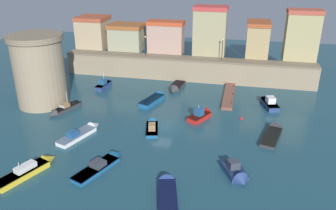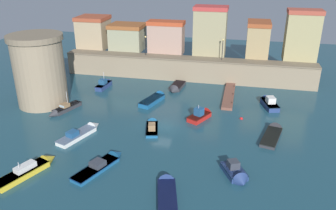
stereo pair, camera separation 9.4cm
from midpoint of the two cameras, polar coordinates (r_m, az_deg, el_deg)
ground_plane at (r=47.79m, az=-1.06°, el=-3.46°), size 109.81×109.81×0.00m
quay_wall at (r=64.98m, az=2.94°, el=5.92°), size 45.77×3.15×4.17m
old_town_backdrop at (r=67.19m, az=3.24°, el=11.28°), size 45.12×5.97×9.02m
fortress_tower at (r=56.43m, az=-20.21°, el=5.35°), size 8.05×8.05×10.83m
pier_dock at (r=58.27m, az=9.79°, el=1.53°), size 1.65×11.17×0.70m
quay_lamp_0 at (r=65.42m, az=-3.73°, el=10.07°), size 0.32×0.32×3.61m
quay_lamp_1 at (r=63.09m, az=8.79°, el=9.43°), size 0.32×0.32×3.75m
moored_boat_0 at (r=40.90m, az=-21.42°, el=-9.61°), size 4.16×7.33×2.30m
moored_boat_1 at (r=60.46m, az=1.20°, el=2.82°), size 2.35×5.47×1.73m
moored_boat_2 at (r=38.04m, az=11.04°, el=-10.93°), size 3.50×4.56×2.01m
moored_boat_3 at (r=50.21m, az=5.49°, el=-1.55°), size 3.64×4.98×2.72m
moored_boat_4 at (r=62.57m, az=-10.25°, el=3.37°), size 1.78×5.09×3.00m
moored_boat_5 at (r=46.77m, az=-13.76°, el=-4.31°), size 3.79×7.13×1.72m
moored_boat_6 at (r=35.61m, az=-0.23°, el=-13.32°), size 3.25×6.57×1.67m
moored_boat_7 at (r=39.93m, az=-10.36°, el=-9.26°), size 4.16×7.33×1.60m
moored_boat_8 at (r=47.26m, az=-2.64°, el=-3.36°), size 2.70×5.53×1.75m
moored_boat_9 at (r=56.29m, az=15.90°, el=0.48°), size 3.08×5.69×2.09m
moored_boat_10 at (r=47.70m, az=16.69°, el=-4.24°), size 3.36×7.14×1.73m
moored_boat_11 at (r=54.15m, az=-16.77°, el=-0.69°), size 3.17×6.06×3.17m
moored_boat_12 at (r=55.87m, az=-2.10°, el=1.09°), size 3.58×6.75×1.66m
mooring_buoy_0 at (r=50.93m, az=11.75°, el=-2.21°), size 0.47×0.47×0.47m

